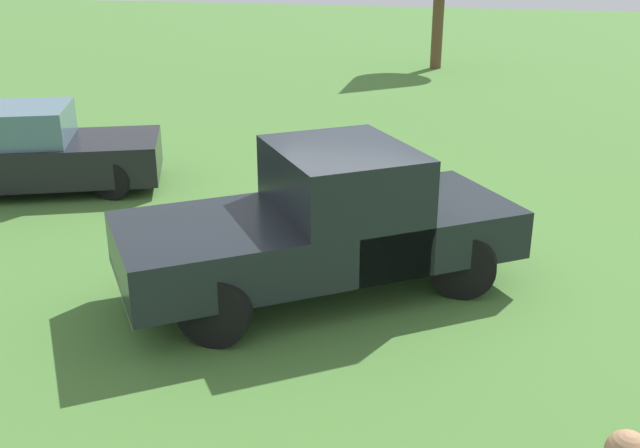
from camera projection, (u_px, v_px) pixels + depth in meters
The scene contains 3 objects.
ground_plane at pixel (355, 273), 9.81m from camera, with size 80.00×80.00×0.00m, color #477533.
pickup_truck at pixel (329, 218), 9.03m from camera, with size 5.05×4.38×1.83m.
sedan_near at pixel (24, 152), 12.83m from camera, with size 4.80×3.32×1.47m.
Camera 1 is at (1.69, -8.75, 4.17)m, focal length 41.56 mm.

